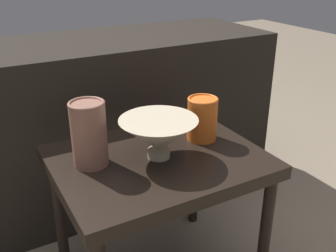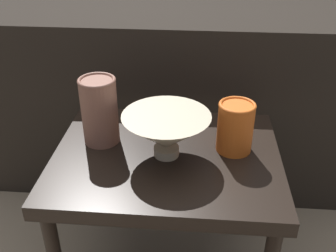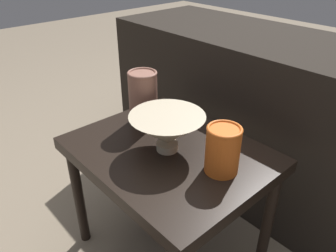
% 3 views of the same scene
% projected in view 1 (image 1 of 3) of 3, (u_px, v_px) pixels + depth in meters
% --- Properties ---
extents(table, '(0.59, 0.47, 0.46)m').
position_uv_depth(table, '(158.00, 173.00, 1.16)').
color(table, black).
rests_on(table, ground_plane).
extents(couch_backdrop, '(1.51, 0.50, 0.69)m').
position_uv_depth(couch_backdrop, '(93.00, 122.00, 1.66)').
color(couch_backdrop, black).
rests_on(couch_backdrop, ground_plane).
extents(bowl, '(0.22, 0.22, 0.12)m').
position_uv_depth(bowl, '(158.00, 135.00, 1.11)').
color(bowl, '#C1B293').
rests_on(bowl, table).
extents(vase_textured_left, '(0.10, 0.10, 0.18)m').
position_uv_depth(vase_textured_left, '(89.00, 133.00, 1.06)').
color(vase_textured_left, brown).
rests_on(vase_textured_left, table).
extents(vase_colorful_right, '(0.10, 0.10, 0.14)m').
position_uv_depth(vase_colorful_right, '(202.00, 118.00, 1.22)').
color(vase_colorful_right, orange).
rests_on(vase_colorful_right, table).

